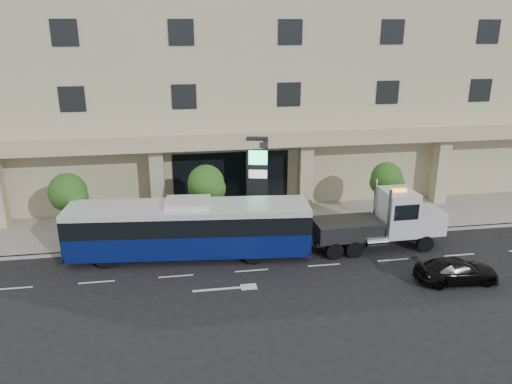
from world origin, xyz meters
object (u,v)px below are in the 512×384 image
at_px(city_bus, 189,228).
at_px(signage_pylon, 257,178).
at_px(tow_truck, 384,222).
at_px(black_sedan, 456,271).

xyz_separation_m(city_bus, signage_pylon, (4.65, 4.89, 1.22)).
bearing_deg(signage_pylon, tow_truck, -27.14).
xyz_separation_m(city_bus, black_sedan, (13.28, -5.11, -1.11)).
xyz_separation_m(black_sedan, signage_pylon, (-8.63, 10.01, 2.33)).
distance_m(city_bus, black_sedan, 14.28).
bearing_deg(black_sedan, city_bus, 71.11).
height_order(black_sedan, signage_pylon, signage_pylon).
relative_size(black_sedan, signage_pylon, 0.77).
bearing_deg(city_bus, tow_truck, 2.15).
bearing_deg(city_bus, signage_pylon, 51.88).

